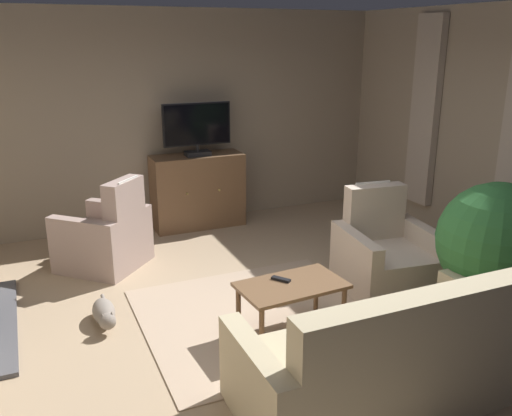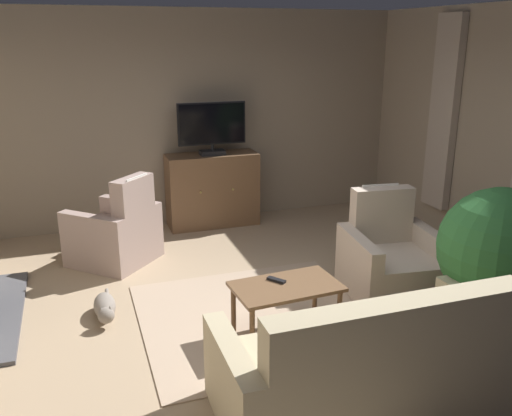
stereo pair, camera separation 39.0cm
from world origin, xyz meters
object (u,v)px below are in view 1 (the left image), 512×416
(tv_cabinet, at_px, (198,192))
(television, at_px, (197,128))
(armchair_facing_sofa, at_px, (386,258))
(coffee_table, at_px, (291,290))
(potted_plant_leafy_by_curtain, at_px, (496,244))
(sofa_floral, at_px, (386,362))
(armchair_in_far_corner, at_px, (106,238))
(tv_remote, at_px, (281,279))
(cat, at_px, (104,313))

(tv_cabinet, relative_size, television, 1.35)
(armchair_facing_sofa, bearing_deg, tv_cabinet, 114.25)
(coffee_table, bearing_deg, potted_plant_leafy_by_curtain, -20.49)
(sofa_floral, height_order, armchair_facing_sofa, armchair_facing_sofa)
(armchair_facing_sofa, distance_m, armchair_in_far_corner, 3.04)
(potted_plant_leafy_by_curtain, bearing_deg, television, 112.34)
(tv_cabinet, xyz_separation_m, coffee_table, (-0.14, -3.04, -0.06))
(television, xyz_separation_m, armchair_facing_sofa, (1.17, -2.54, -1.02))
(armchair_facing_sofa, bearing_deg, sofa_floral, -126.42)
(sofa_floral, distance_m, armchair_in_far_corner, 3.51)
(television, distance_m, armchair_in_far_corner, 1.90)
(armchair_in_far_corner, xyz_separation_m, potted_plant_leafy_by_curtain, (2.83, -2.73, 0.46))
(tv_remote, xyz_separation_m, armchair_in_far_corner, (-1.16, 2.03, -0.15))
(potted_plant_leafy_by_curtain, bearing_deg, sofa_floral, -161.45)
(cat, bearing_deg, armchair_in_far_corner, 79.78)
(television, height_order, cat, television)
(television, bearing_deg, armchair_facing_sofa, -65.31)
(coffee_table, xyz_separation_m, sofa_floral, (0.18, -1.09, -0.10))
(coffee_table, height_order, potted_plant_leafy_by_curtain, potted_plant_leafy_by_curtain)
(armchair_in_far_corner, relative_size, cat, 1.55)
(television, bearing_deg, cat, -126.37)
(armchair_in_far_corner, bearing_deg, coffee_table, -60.22)
(tv_remote, distance_m, cat, 1.62)
(tv_cabinet, relative_size, sofa_floral, 0.58)
(tv_cabinet, height_order, cat, tv_cabinet)
(tv_cabinet, bearing_deg, armchair_in_far_corner, -146.09)
(tv_remote, bearing_deg, tv_cabinet, -39.69)
(sofa_floral, xyz_separation_m, cat, (-1.63, 1.91, -0.21))
(cat, bearing_deg, television, 53.63)
(armchair_in_far_corner, distance_m, potted_plant_leafy_by_curtain, 3.96)
(armchair_facing_sofa, xyz_separation_m, cat, (-2.76, 0.38, -0.22))
(armchair_in_far_corner, bearing_deg, cat, -100.22)
(tv_remote, xyz_separation_m, sofa_floral, (0.24, -1.18, -0.17))
(tv_cabinet, relative_size, cat, 1.64)
(television, xyz_separation_m, sofa_floral, (0.04, -4.07, -1.03))
(television, xyz_separation_m, potted_plant_leafy_by_curtain, (1.48, -3.59, -0.55))
(armchair_in_far_corner, bearing_deg, sofa_floral, -66.47)
(armchair_facing_sofa, distance_m, cat, 2.80)
(television, xyz_separation_m, cat, (-1.59, -2.16, -1.24))
(tv_cabinet, height_order, television, television)
(tv_remote, height_order, sofa_floral, sofa_floral)
(tv_remote, bearing_deg, coffee_table, 173.53)
(armchair_facing_sofa, distance_m, potted_plant_leafy_by_curtain, 1.19)
(coffee_table, bearing_deg, television, 87.29)
(television, bearing_deg, sofa_floral, -89.43)
(tv_cabinet, relative_size, coffee_table, 1.30)
(tv_remote, bearing_deg, armchair_in_far_corner, -6.11)
(coffee_table, relative_size, cat, 1.26)
(sofa_floral, xyz_separation_m, armchair_facing_sofa, (1.13, 1.53, 0.01))
(sofa_floral, relative_size, armchair_in_far_corner, 1.81)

